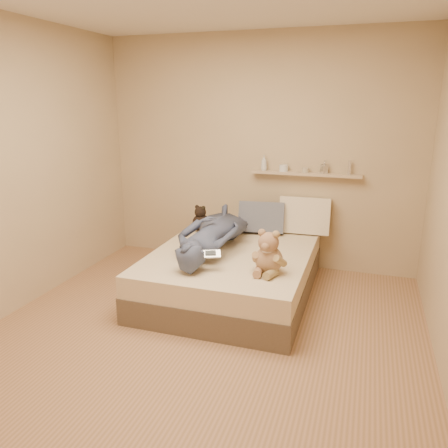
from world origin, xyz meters
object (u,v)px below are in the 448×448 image
(bed, at_px, (233,272))
(wall_shelf, at_px, (306,174))
(teddy_bear, at_px, (268,255))
(pillow_grey, at_px, (261,218))
(person, at_px, (214,232))
(pillow_cream, at_px, (305,215))
(dark_plush, at_px, (201,220))
(game_console, at_px, (210,254))

(bed, relative_size, wall_shelf, 1.58)
(teddy_bear, distance_m, pillow_grey, 1.20)
(teddy_bear, distance_m, person, 0.78)
(pillow_cream, height_order, person, pillow_cream)
(dark_plush, relative_size, wall_shelf, 0.25)
(game_console, xyz_separation_m, person, (-0.16, 0.54, 0.02))
(pillow_cream, height_order, pillow_grey, pillow_cream)
(pillow_grey, bearing_deg, bed, -99.70)
(teddy_bear, bearing_deg, wall_shelf, 86.04)
(pillow_grey, xyz_separation_m, wall_shelf, (0.43, 0.22, 0.48))
(bed, xyz_separation_m, game_console, (-0.03, -0.56, 0.38))
(pillow_cream, height_order, wall_shelf, wall_shelf)
(dark_plush, xyz_separation_m, wall_shelf, (1.09, 0.37, 0.52))
(teddy_bear, xyz_separation_m, pillow_cream, (0.12, 1.29, 0.04))
(bed, xyz_separation_m, person, (-0.19, -0.02, 0.41))
(bed, distance_m, game_console, 0.68)
(wall_shelf, bearing_deg, dark_plush, -161.08)
(teddy_bear, bearing_deg, bed, 134.85)
(bed, xyz_separation_m, pillow_cream, (0.57, 0.83, 0.43))
(wall_shelf, bearing_deg, bed, -121.18)
(pillow_cream, bearing_deg, teddy_bear, -95.29)
(game_console, height_order, wall_shelf, wall_shelf)
(bed, height_order, teddy_bear, teddy_bear)
(game_console, xyz_separation_m, pillow_cream, (0.60, 1.39, 0.05))
(pillow_grey, xyz_separation_m, person, (-0.31, -0.71, 0.01))
(teddy_bear, distance_m, wall_shelf, 1.45)
(bed, xyz_separation_m, dark_plush, (-0.54, 0.53, 0.36))
(pillow_cream, bearing_deg, wall_shelf, 107.20)
(person, bearing_deg, pillow_cream, -132.06)
(bed, relative_size, pillow_grey, 3.80)
(teddy_bear, bearing_deg, pillow_grey, 106.38)
(dark_plush, bearing_deg, pillow_grey, 13.25)
(teddy_bear, relative_size, pillow_cream, 0.71)
(person, bearing_deg, wall_shelf, -128.63)
(game_console, relative_size, pillow_cream, 0.34)
(dark_plush, bearing_deg, teddy_bear, -44.79)
(person, distance_m, wall_shelf, 1.28)
(teddy_bear, relative_size, pillow_grey, 0.79)
(game_console, height_order, pillow_cream, pillow_cream)
(dark_plush, distance_m, person, 0.66)
(game_console, relative_size, dark_plush, 0.63)
(bed, distance_m, person, 0.45)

